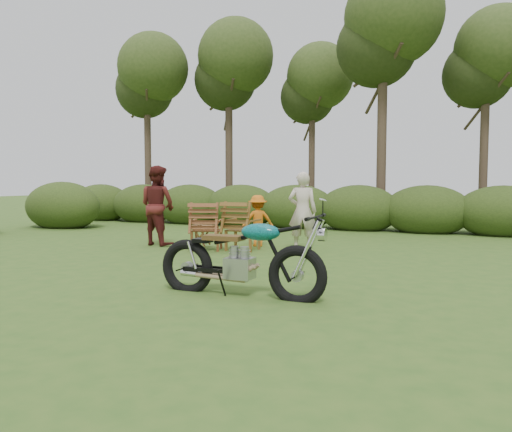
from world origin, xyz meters
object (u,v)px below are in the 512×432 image
at_px(child, 258,246).
at_px(lawn_chair_right, 243,250).
at_px(motorcycle, 240,295).
at_px(adult_a, 302,250).
at_px(cup, 200,223).
at_px(adult_b, 158,245).
at_px(lawn_chair_left, 207,250).
at_px(side_table, 202,237).

bearing_deg(child, lawn_chair_right, 54.87).
relative_size(motorcycle, adult_a, 1.31).
distance_m(cup, adult_a, 2.34).
relative_size(lawn_chair_right, cup, 8.95).
height_order(adult_b, child, adult_b).
height_order(motorcycle, adult_b, adult_b).
bearing_deg(adult_a, cup, 6.15).
bearing_deg(motorcycle, lawn_chair_left, 124.22).
height_order(side_table, cup, cup).
relative_size(motorcycle, side_table, 4.27).
height_order(lawn_chair_right, cup, cup).
height_order(cup, child, cup).
bearing_deg(cup, adult_b, 171.84).
bearing_deg(child, motorcycle, 77.77).
distance_m(lawn_chair_right, lawn_chair_left, 0.79).
xyz_separation_m(side_table, cup, (-0.04, -0.05, 0.31)).
height_order(lawn_chair_left, adult_a, adult_a).
distance_m(lawn_chair_right, side_table, 0.98).
bearing_deg(child, side_table, 9.02).
bearing_deg(lawn_chair_right, side_table, 6.69).
xyz_separation_m(lawn_chair_left, cup, (-0.25, 0.12, 0.57)).
xyz_separation_m(lawn_chair_right, lawn_chair_left, (-0.73, -0.29, 0.00)).
bearing_deg(lawn_chair_left, motorcycle, 106.04).
bearing_deg(adult_a, motorcycle, 85.60).
height_order(lawn_chair_right, lawn_chair_left, lawn_chair_right).
relative_size(lawn_chair_left, adult_b, 0.55).
bearing_deg(lawn_chair_left, side_table, -58.31).
distance_m(motorcycle, cup, 4.68).
relative_size(motorcycle, child, 1.89).
distance_m(side_table, child, 1.33).
distance_m(side_table, adult_b, 1.30).
bearing_deg(cup, child, 42.27).
relative_size(motorcycle, lawn_chair_left, 2.16).
bearing_deg(adult_b, lawn_chair_right, -169.03).
xyz_separation_m(lawn_chair_right, side_table, (-0.94, -0.12, 0.26)).
distance_m(motorcycle, adult_b, 5.58).
xyz_separation_m(motorcycle, lawn_chair_right, (-1.78, 3.90, 0.00)).
height_order(motorcycle, child, motorcycle).
bearing_deg(adult_a, side_table, 5.29).
xyz_separation_m(adult_a, adult_b, (-3.38, -0.53, 0.00)).
bearing_deg(lawn_chair_left, adult_a, -175.12).
xyz_separation_m(side_table, child, (0.97, 0.87, -0.26)).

